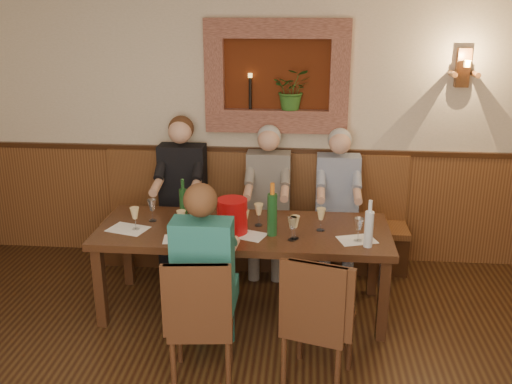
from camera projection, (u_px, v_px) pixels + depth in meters
room_shell at (196, 149)px, 2.59m from camera, size 6.04×6.04×2.82m
wall_niche at (281, 82)px, 5.37m from camera, size 1.36×0.30×1.06m
wall_sconce at (463, 69)px, 5.17m from camera, size 0.25×0.20×0.35m
dining_table at (243, 236)px, 4.72m from camera, size 2.40×0.90×0.75m
bench at (254, 232)px, 5.72m from camera, size 3.00×0.45×1.11m
chair_near_left at (202, 344)px, 3.93m from camera, size 0.47×0.47×0.97m
chair_near_right at (317, 345)px, 3.91m from camera, size 0.53×0.53×0.98m
person_bench_left at (182, 206)px, 5.59m from camera, size 0.45×0.55×1.49m
person_bench_mid at (268, 212)px, 5.53m from camera, size 0.42×0.51×1.42m
person_bench_right at (337, 215)px, 5.47m from camera, size 0.41×0.50×1.40m
person_chair_front at (206, 290)px, 4.03m from camera, size 0.41×0.51×1.41m
spittoon_bucket at (232, 216)px, 4.57m from camera, size 0.31×0.31×0.28m
wine_bottle_green_a at (272, 214)px, 4.50m from camera, size 0.10×0.10×0.43m
wine_bottle_green_b at (183, 204)px, 4.82m from camera, size 0.08×0.08×0.37m
water_bottle at (369, 228)px, 4.30m from camera, size 0.09×0.09×0.37m
tasting_sheet_a at (128, 229)px, 4.67m from camera, size 0.36×0.30×0.00m
tasting_sheet_b at (248, 235)px, 4.55m from camera, size 0.33×0.28×0.00m
tasting_sheet_c at (357, 240)px, 4.46m from camera, size 0.33×0.28×0.00m
tasting_sheet_d at (180, 239)px, 4.48m from camera, size 0.28×0.22×0.00m
wine_glass_0 at (135, 219)px, 4.64m from camera, size 0.08×0.08×0.19m
wine_glass_1 at (152, 210)px, 4.82m from camera, size 0.08×0.08×0.19m
wine_glass_2 at (182, 222)px, 4.57m from camera, size 0.08×0.08×0.19m
wine_glass_3 at (208, 213)px, 4.75m from camera, size 0.08×0.08×0.19m
wine_glass_4 at (245, 222)px, 4.58m from camera, size 0.08×0.08×0.19m
wine_glass_5 at (259, 215)px, 4.72m from camera, size 0.08×0.08×0.19m
wine_glass_6 at (292, 229)px, 4.43m from camera, size 0.08×0.08×0.19m
wine_glass_7 at (321, 220)px, 4.62m from camera, size 0.08×0.08×0.19m
wine_glass_8 at (358, 230)px, 4.41m from camera, size 0.08×0.08×0.19m
wine_glass_9 at (217, 233)px, 4.36m from camera, size 0.08×0.08×0.19m
wine_glass_10 at (228, 228)px, 4.44m from camera, size 0.08×0.08×0.19m
wine_glass_11 at (295, 228)px, 4.45m from camera, size 0.08×0.08×0.19m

